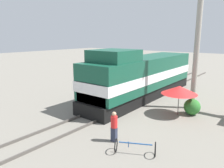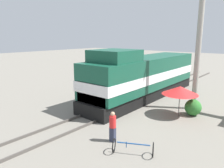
# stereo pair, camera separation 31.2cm
# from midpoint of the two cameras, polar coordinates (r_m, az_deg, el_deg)

# --- Properties ---
(ground_plane) EXTENTS (120.00, 120.00, 0.00)m
(ground_plane) POSITION_cam_midpoint_polar(r_m,az_deg,el_deg) (16.20, 1.10, -6.53)
(ground_plane) COLOR slate
(rail_near) EXTENTS (0.08, 41.65, 0.15)m
(rail_near) POSITION_cam_midpoint_polar(r_m,az_deg,el_deg) (16.61, -0.84, -5.77)
(rail_near) COLOR #4C4742
(rail_near) RESTS_ON ground_plane
(rail_far) EXTENTS (0.08, 41.65, 0.15)m
(rail_far) POSITION_cam_midpoint_polar(r_m,az_deg,el_deg) (15.76, 3.16, -6.80)
(rail_far) COLOR #4C4742
(rail_far) RESTS_ON ground_plane
(locomotive) EXTENTS (3.08, 13.85, 4.32)m
(locomotive) POSITION_cam_midpoint_polar(r_m,az_deg,el_deg) (18.80, 8.47, 1.91)
(locomotive) COLOR black
(locomotive) RESTS_ON ground_plane
(utility_pole) EXTENTS (1.80, 0.38, 9.30)m
(utility_pole) POSITION_cam_midpoint_polar(r_m,az_deg,el_deg) (16.62, 22.21, 9.65)
(utility_pole) COLOR #9E998E
(utility_pole) RESTS_ON ground_plane
(vendor_umbrella) EXTENTS (2.37, 2.37, 2.02)m
(vendor_umbrella) POSITION_cam_midpoint_polar(r_m,az_deg,el_deg) (15.14, 17.93, -1.58)
(vendor_umbrella) COLOR #4C4C4C
(vendor_umbrella) RESTS_ON ground_plane
(shrub_cluster) EXTENTS (1.11, 1.11, 1.11)m
(shrub_cluster) POSITION_cam_midpoint_polar(r_m,az_deg,el_deg) (15.83, 20.95, -5.72)
(shrub_cluster) COLOR #2D722D
(shrub_cluster) RESTS_ON ground_plane
(person_bystander) EXTENTS (0.34, 0.34, 1.59)m
(person_bystander) POSITION_cam_midpoint_polar(r_m,az_deg,el_deg) (11.17, 1.00, -10.84)
(person_bystander) COLOR #2D3347
(person_bystander) RESTS_ON ground_plane
(bicycle) EXTENTS (1.93, 1.43, 0.67)m
(bicycle) POSITION_cam_midpoint_polar(r_m,az_deg,el_deg) (10.32, 6.43, -16.14)
(bicycle) COLOR black
(bicycle) RESTS_ON ground_plane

